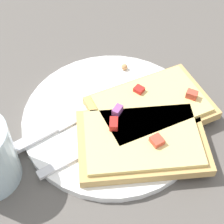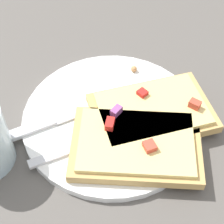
% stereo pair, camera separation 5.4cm
% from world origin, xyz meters
% --- Properties ---
extents(ground_plane, '(4.00, 4.00, 0.00)m').
position_xyz_m(ground_plane, '(0.00, 0.00, 0.00)').
color(ground_plane, '#56514C').
extents(plate, '(0.26, 0.26, 0.01)m').
position_xyz_m(plate, '(0.00, 0.00, 0.01)').
color(plate, white).
rests_on(plate, ground).
extents(fork, '(0.20, 0.04, 0.01)m').
position_xyz_m(fork, '(-0.03, -0.03, 0.01)').
color(fork, silver).
rests_on(fork, plate).
extents(knife, '(0.22, 0.03, 0.01)m').
position_xyz_m(knife, '(-0.07, 0.03, 0.01)').
color(knife, silver).
rests_on(knife, plate).
extents(pizza_slice_main, '(0.19, 0.15, 0.03)m').
position_xyz_m(pizza_slice_main, '(0.05, -0.03, 0.02)').
color(pizza_slice_main, tan).
rests_on(pizza_slice_main, plate).
extents(pizza_slice_corner, '(0.21, 0.19, 0.03)m').
position_xyz_m(pizza_slice_corner, '(0.00, -0.07, 0.02)').
color(pizza_slice_corner, tan).
rests_on(pizza_slice_corner, plate).
extents(crumb_scatter, '(0.11, 0.09, 0.01)m').
position_xyz_m(crumb_scatter, '(0.02, 0.02, 0.02)').
color(crumb_scatter, tan).
rests_on(crumb_scatter, plate).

